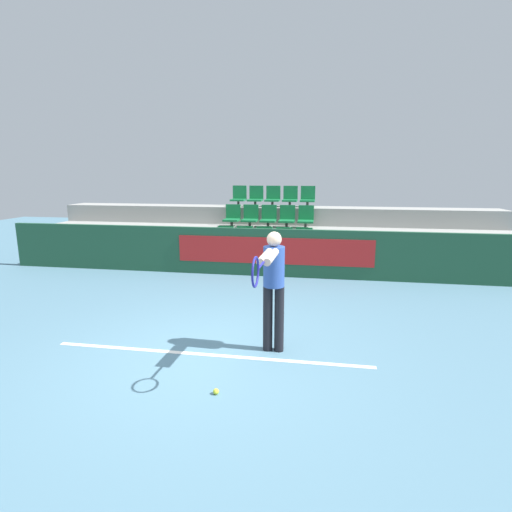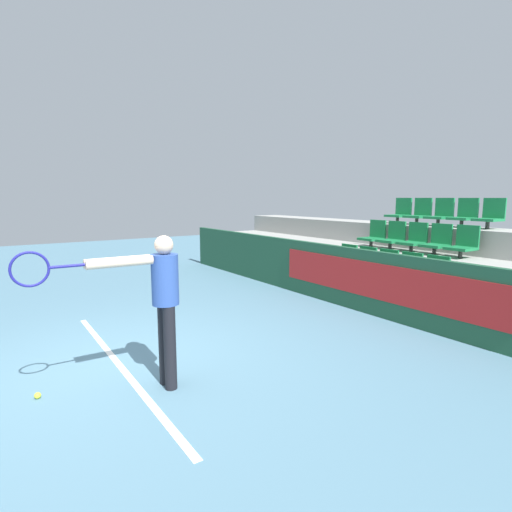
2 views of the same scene
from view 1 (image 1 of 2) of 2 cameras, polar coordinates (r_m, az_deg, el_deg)
The scene contains 23 objects.
ground_plane at distance 5.46m, azimuth -7.08°, elevation -14.27°, with size 30.00×30.00×0.00m, color slate.
court_baseline at distance 5.54m, azimuth -6.80°, elevation -13.82°, with size 4.35×0.08×0.01m.
barrier_wall at distance 9.37m, azimuth 0.55°, elevation 0.55°, with size 12.73×0.14×1.12m.
bleacher_tier_front at distance 9.94m, azimuth 0.97°, elevation -0.69°, with size 12.33×0.88×0.48m.
bleacher_tier_middle at distance 10.75m, azimuth 1.68°, elevation 1.56°, with size 12.33×0.88×0.96m.
bleacher_tier_back at distance 11.57m, azimuth 2.29°, elevation 3.50°, with size 12.33×0.88×1.45m.
stadium_chair_0 at distance 10.16m, azimuth -4.49°, elevation 2.38°, with size 0.41×0.46×0.58m.
stadium_chair_1 at distance 10.05m, azimuth -1.73°, elevation 2.31°, with size 0.41×0.46×0.58m.
stadium_chair_2 at distance 9.97m, azimuth 1.09°, elevation 2.23°, with size 0.41×0.46×0.58m.
stadium_chair_3 at distance 9.91m, azimuth 3.94°, elevation 2.14°, with size 0.41×0.46×0.58m.
stadium_chair_4 at distance 9.87m, azimuth 6.82°, elevation 2.05°, with size 0.41×0.46×0.58m.
stadium_chair_5 at distance 10.95m, azimuth -3.41°, elevation 5.61°, with size 0.41×0.46×0.58m.
stadium_chair_6 at distance 10.84m, azimuth -0.83°, elevation 5.58°, with size 0.41×0.46×0.58m.
stadium_chair_7 at distance 10.77m, azimuth 1.79°, elevation 5.52°, with size 0.41×0.46×0.58m.
stadium_chair_8 at distance 10.71m, azimuth 4.45°, elevation 5.46°, with size 0.41×0.46×0.58m.
stadium_chair_9 at distance 10.68m, azimuth 7.13°, elevation 5.39°, with size 0.41×0.46×0.58m.
stadium_chair_10 at distance 11.76m, azimuth -2.47°, elevation 8.41°, with size 0.41×0.46×0.58m.
stadium_chair_11 at distance 11.67m, azimuth -0.05°, elevation 8.39°, with size 0.41×0.46×0.58m.
stadium_chair_12 at distance 11.59m, azimuth 2.41°, elevation 8.36°, with size 0.41×0.46×0.58m.
stadium_chair_13 at distance 11.54m, azimuth 4.89°, elevation 8.31°, with size 0.41×0.46×0.58m.
stadium_chair_14 at distance 11.51m, azimuth 7.39°, elevation 8.25°, with size 0.41×0.46×0.58m.
tennis_player at distance 5.22m, azimuth 2.42°, elevation -3.62°, with size 0.29×1.53×1.65m.
tennis_ball at distance 4.66m, azimuth -5.74°, elevation -18.69°, with size 0.07×0.07×0.07m.
Camera 1 is at (1.46, -4.69, 2.39)m, focal length 28.00 mm.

